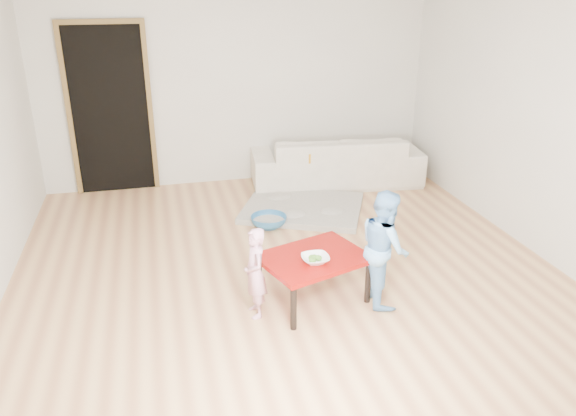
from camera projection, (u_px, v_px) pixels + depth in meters
name	position (u px, v px, depth m)	size (l,w,h in m)	color
floor	(283.00, 262.00, 5.43)	(5.00, 5.00, 0.01)	#B3784D
back_wall	(238.00, 83.00, 7.18)	(5.00, 0.02, 2.60)	silver
right_wall	(531.00, 116.00, 5.48)	(0.02, 5.00, 2.60)	silver
doorway	(110.00, 111.00, 6.91)	(1.02, 0.08, 2.11)	brown
sofa	(336.00, 160.00, 7.41)	(2.21, 0.86, 0.64)	silver
cushion	(320.00, 153.00, 7.13)	(0.46, 0.40, 0.12)	orange
red_table	(313.00, 278.00, 4.72)	(0.85, 0.63, 0.42)	maroon
bowl	(315.00, 259.00, 4.52)	(0.22, 0.22, 0.06)	white
broccoli	(315.00, 259.00, 4.52)	(0.12, 0.12, 0.06)	#2D5919
child_pink	(255.00, 273.00, 4.46)	(0.28, 0.18, 0.76)	#D86292
child_blue	(384.00, 247.00, 4.62)	(0.48, 0.37, 0.99)	#67ABEF
basin	(269.00, 221.00, 6.18)	(0.40, 0.40, 0.12)	#2A699E
blanket	(303.00, 208.00, 6.62)	(1.34, 1.12, 0.07)	#B0AA9B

